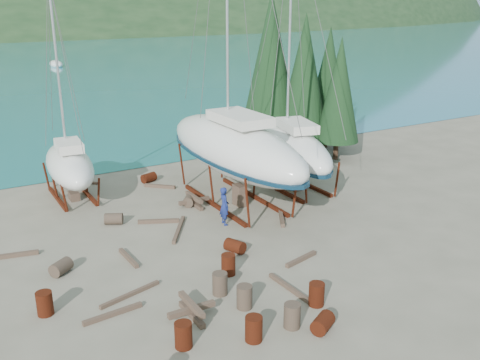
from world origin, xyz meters
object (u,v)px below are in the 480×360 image
large_sailboat_near (234,147)px  worker (224,206)px  large_sailboat_far (291,147)px  small_sailboat_shore (69,165)px

large_sailboat_near → worker: size_ratio=10.13×
large_sailboat_far → worker: 6.97m
large_sailboat_far → large_sailboat_near: bearing=-159.6°
large_sailboat_far → small_sailboat_shore: large_sailboat_far is taller
large_sailboat_near → large_sailboat_far: large_sailboat_near is taller
large_sailboat_near → large_sailboat_far: size_ratio=1.28×
worker → large_sailboat_far: bearing=-57.2°
small_sailboat_shore → worker: (5.63, -7.74, -1.01)m
worker → small_sailboat_shore: bearing=43.5°
small_sailboat_shore → worker: small_sailboat_shore is taller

